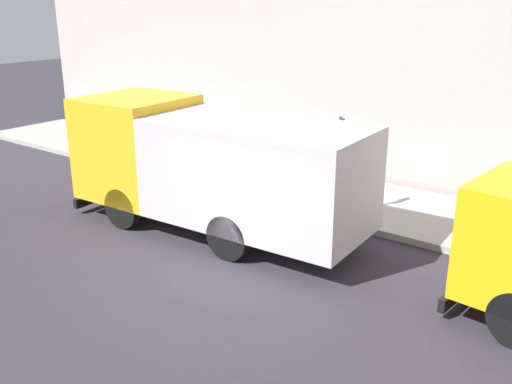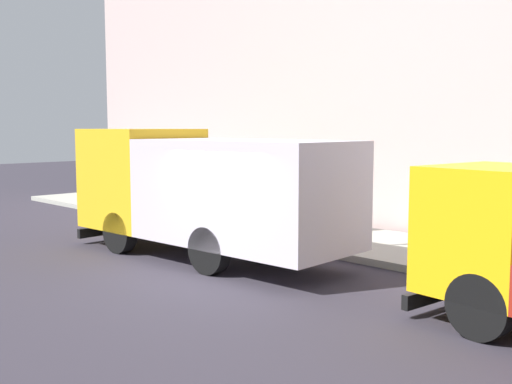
# 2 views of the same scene
# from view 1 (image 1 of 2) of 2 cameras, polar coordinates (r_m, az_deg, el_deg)

# --- Properties ---
(ground) EXTENTS (80.00, 80.00, 0.00)m
(ground) POSITION_cam_1_polar(r_m,az_deg,el_deg) (11.59, -1.51, -7.35)
(ground) COLOR #302C36
(sidewalk) EXTENTS (3.37, 30.00, 0.16)m
(sidewalk) POSITION_cam_1_polar(r_m,az_deg,el_deg) (15.23, 9.45, -0.74)
(sidewalk) COLOR #A4A398
(sidewalk) RESTS_ON ground
(large_utility_truck) EXTENTS (2.75, 7.30, 2.92)m
(large_utility_truck) POSITION_cam_1_polar(r_m,az_deg,el_deg) (12.79, -4.47, 2.81)
(large_utility_truck) COLOR yellow
(large_utility_truck) RESTS_ON ground
(pedestrian_walking) EXTENTS (0.52, 0.52, 1.71)m
(pedestrian_walking) POSITION_cam_1_polar(r_m,az_deg,el_deg) (15.71, 6.51, 3.76)
(pedestrian_walking) COLOR black
(pedestrian_walking) RESTS_ON sidewalk
(street_sign_post) EXTENTS (0.44, 0.08, 2.42)m
(street_sign_post) POSITION_cam_1_polar(r_m,az_deg,el_deg) (13.42, 8.32, 3.43)
(street_sign_post) COLOR #4C5156
(street_sign_post) RESTS_ON sidewalk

